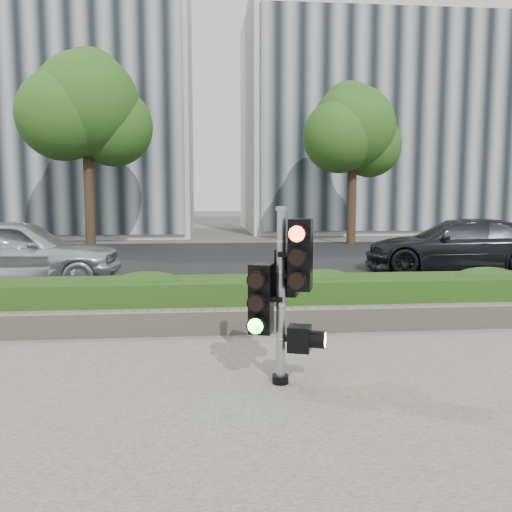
% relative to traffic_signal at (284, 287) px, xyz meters
% --- Properties ---
extents(ground, '(120.00, 120.00, 0.00)m').
position_rel_traffic_signal_xyz_m(ground, '(-0.50, 0.23, -1.06)').
color(ground, '#51514C').
rests_on(ground, ground).
extents(sidewalk, '(16.00, 11.00, 0.03)m').
position_rel_traffic_signal_xyz_m(sidewalk, '(-0.50, -2.27, -1.04)').
color(sidewalk, '#9E9389').
rests_on(sidewalk, ground).
extents(road, '(60.00, 13.00, 0.02)m').
position_rel_traffic_signal_xyz_m(road, '(-0.50, 10.23, -1.05)').
color(road, black).
rests_on(road, ground).
extents(curb, '(60.00, 0.25, 0.12)m').
position_rel_traffic_signal_xyz_m(curb, '(-0.50, 3.38, -1.00)').
color(curb, gray).
rests_on(curb, ground).
extents(stone_wall, '(12.00, 0.32, 0.34)m').
position_rel_traffic_signal_xyz_m(stone_wall, '(-0.50, 2.13, -0.86)').
color(stone_wall, gray).
rests_on(stone_wall, sidewalk).
extents(hedge, '(12.00, 1.00, 0.68)m').
position_rel_traffic_signal_xyz_m(hedge, '(-0.50, 2.78, -0.69)').
color(hedge, '#3C7022').
rests_on(hedge, sidewalk).
extents(building_left, '(16.00, 9.00, 15.00)m').
position_rel_traffic_signal_xyz_m(building_left, '(-9.50, 23.23, 6.44)').
color(building_left, '#B7B7B2').
rests_on(building_left, ground).
extents(building_right, '(18.00, 10.00, 12.00)m').
position_rel_traffic_signal_xyz_m(building_right, '(10.50, 25.23, 4.94)').
color(building_right, '#B7B7B2').
rests_on(building_right, ground).
extents(tree_left, '(4.61, 4.03, 7.34)m').
position_rel_traffic_signal_xyz_m(tree_left, '(-5.01, 14.79, 3.99)').
color(tree_left, black).
rests_on(tree_left, ground).
extents(tree_right, '(4.10, 3.58, 6.53)m').
position_rel_traffic_signal_xyz_m(tree_right, '(4.99, 15.78, 3.42)').
color(tree_right, black).
rests_on(tree_right, ground).
extents(traffic_signal, '(0.69, 0.56, 1.86)m').
position_rel_traffic_signal_xyz_m(traffic_signal, '(0.00, 0.00, 0.00)').
color(traffic_signal, black).
rests_on(traffic_signal, sidewalk).
extents(car_silver, '(4.53, 2.04, 1.51)m').
position_rel_traffic_signal_xyz_m(car_silver, '(-4.89, 6.49, -0.28)').
color(car_silver, silver).
rests_on(car_silver, road).
extents(car_dark, '(4.97, 2.78, 1.36)m').
position_rel_traffic_signal_xyz_m(car_dark, '(5.69, 7.90, -0.36)').
color(car_dark, black).
rests_on(car_dark, road).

